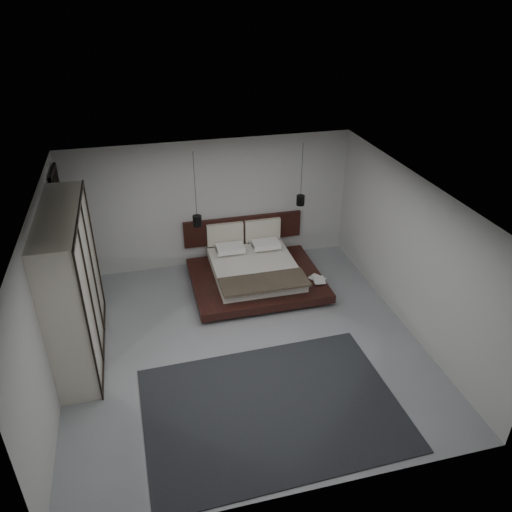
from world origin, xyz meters
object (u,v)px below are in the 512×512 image
object	(u,v)px
pendant_right	(300,200)
rug	(272,408)
lattice_screen	(65,235)
bed	(255,271)
pendant_left	(197,221)
wardrobe	(72,286)

from	to	relation	value
pendant_right	rug	distance (m)	4.52
lattice_screen	bed	world-z (taller)	lattice_screen
pendant_left	rug	xyz separation A→B (m)	(0.48, -3.89, -1.37)
pendant_right	rug	xyz separation A→B (m)	(-1.69, -3.89, -1.59)
lattice_screen	rug	world-z (taller)	lattice_screen
lattice_screen	pendant_left	world-z (taller)	pendant_left
lattice_screen	bed	distance (m)	3.79
pendant_right	wardrobe	size ratio (longest dim) A/B	0.50
pendant_left	bed	bearing A→B (deg)	-20.32
lattice_screen	wardrobe	bearing A→B (deg)	-82.52
pendant_left	rug	distance (m)	4.15
pendant_left	pendant_right	bearing A→B (deg)	0.00
pendant_right	rug	world-z (taller)	pendant_right
bed	pendant_right	xyz separation A→B (m)	(1.08, 0.40, 1.32)
rug	pendant_right	bearing A→B (deg)	66.56
rug	pendant_left	bearing A→B (deg)	97.01
bed	pendant_left	bearing A→B (deg)	159.68
bed	wardrobe	bearing A→B (deg)	-157.69
lattice_screen	wardrobe	world-z (taller)	lattice_screen
wardrobe	pendant_right	bearing A→B (deg)	21.83
pendant_left	wardrobe	bearing A→B (deg)	-142.04
bed	pendant_left	distance (m)	1.59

